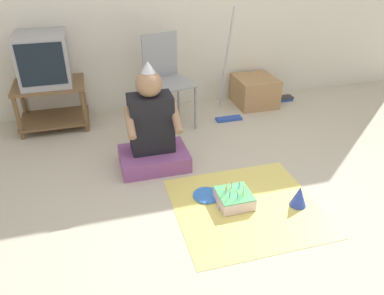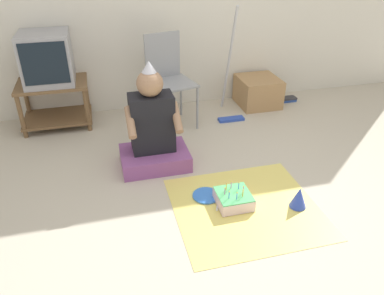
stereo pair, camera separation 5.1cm
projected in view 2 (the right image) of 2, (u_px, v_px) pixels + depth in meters
The scene contains 13 objects.
ground_plane at pixel (248, 215), 2.70m from camera, with size 16.00×16.00×0.00m, color #BCB29E.
tv_stand at pixel (55, 100), 3.83m from camera, with size 0.68×0.49×0.47m.
tv at pixel (47, 58), 3.62m from camera, with size 0.47×0.48×0.49m.
folding_chair at pixel (168, 74), 3.77m from camera, with size 0.51×0.51×0.92m.
cardboard_box_stack at pixel (258, 91), 4.36m from camera, with size 0.45×0.47×0.32m.
dust_mop at pixel (230, 88), 3.97m from camera, with size 0.28×0.38×1.19m.
book_pile at pixel (288, 99), 4.51m from camera, with size 0.19×0.11×0.05m.
person_seated at pixel (153, 132), 3.15m from camera, with size 0.58×0.42×0.92m.
party_cloth at pixel (246, 207), 2.77m from camera, with size 1.05×0.99×0.01m.
birthday_cake at pixel (234, 199), 2.78m from camera, with size 0.25×0.25×0.16m.
party_hat_blue at pixel (299, 197), 2.74m from camera, with size 0.12×0.12×0.16m.
paper_plate at pixel (206, 195), 2.88m from camera, with size 0.21×0.21×0.01m.
plastic_spoon_near at pixel (218, 201), 2.82m from camera, with size 0.07×0.14×0.01m.
Camera 2 is at (-0.92, -1.93, 1.77)m, focal length 35.00 mm.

